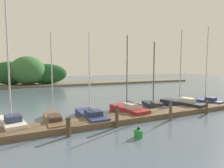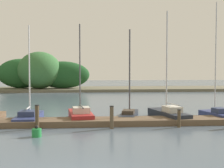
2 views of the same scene
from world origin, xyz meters
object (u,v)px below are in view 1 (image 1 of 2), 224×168
at_px(channel_buoy_0, 138,133).
at_px(sailboat_6, 206,101).
at_px(sailboat_3, 128,109).
at_px(sailboat_2, 91,115).
at_px(sailboat_1, 54,119).
at_px(sailboat_4, 154,104).
at_px(mooring_piling_3, 171,111).
at_px(sailboat_0, 12,121).
at_px(mooring_piling_4, 207,107).
at_px(mooring_piling_1, 69,127).
at_px(mooring_piling_2, 117,117).
at_px(sailboat_5, 181,103).

bearing_deg(channel_buoy_0, sailboat_6, 21.41).
xyz_separation_m(sailboat_3, channel_buoy_0, (-2.05, -4.55, -0.16)).
bearing_deg(sailboat_6, sailboat_2, 78.86).
bearing_deg(sailboat_2, sailboat_1, 84.64).
height_order(sailboat_4, mooring_piling_3, sailboat_4).
xyz_separation_m(sailboat_0, mooring_piling_4, (13.92, -2.89, 0.09)).
bearing_deg(mooring_piling_3, sailboat_6, 19.91).
distance_m(sailboat_1, mooring_piling_1, 2.94).
bearing_deg(mooring_piling_3, sailboat_3, 122.58).
height_order(sailboat_1, sailboat_3, sailboat_3).
bearing_deg(sailboat_0, mooring_piling_1, -148.08).
bearing_deg(mooring_piling_3, mooring_piling_4, 1.21).
height_order(sailboat_2, channel_buoy_0, sailboat_2).
relative_size(sailboat_0, sailboat_2, 1.33).
xyz_separation_m(mooring_piling_2, channel_buoy_0, (0.29, -1.97, -0.47)).
bearing_deg(mooring_piling_2, sailboat_4, 31.67).
relative_size(sailboat_6, mooring_piling_2, 5.70).
height_order(sailboat_0, mooring_piling_4, sailboat_0).
xyz_separation_m(sailboat_2, mooring_piling_2, (0.87, -2.45, 0.36)).
distance_m(mooring_piling_4, channel_buoy_0, 7.95).
height_order(sailboat_6, mooring_piling_2, sailboat_6).
xyz_separation_m(mooring_piling_1, channel_buoy_0, (3.34, -1.73, -0.30)).
bearing_deg(sailboat_0, mooring_piling_3, -118.32).
distance_m(mooring_piling_1, mooring_piling_4, 11.08).
xyz_separation_m(sailboat_5, channel_buoy_0, (-7.78, -4.49, -0.18)).
height_order(mooring_piling_3, mooring_piling_4, mooring_piling_3).
height_order(sailboat_1, sailboat_2, sailboat_2).
distance_m(sailboat_1, mooring_piling_3, 8.12).
relative_size(mooring_piling_1, mooring_piling_4, 0.99).
bearing_deg(sailboat_3, sailboat_6, -98.12).
bearing_deg(mooring_piling_2, sailboat_2, 109.61).
bearing_deg(sailboat_4, mooring_piling_1, 126.65).
distance_m(mooring_piling_1, mooring_piling_3, 7.20).
distance_m(sailboat_0, channel_buoy_0, 7.77).
xyz_separation_m(sailboat_1, sailboat_3, (5.76, -0.08, 0.09)).
height_order(sailboat_3, mooring_piling_1, sailboat_3).
relative_size(sailboat_2, sailboat_3, 0.98).
bearing_deg(sailboat_3, sailboat_4, -81.35).
relative_size(sailboat_0, sailboat_6, 1.05).
height_order(sailboat_2, sailboat_4, sailboat_2).
height_order(sailboat_0, sailboat_3, sailboat_0).
height_order(sailboat_2, mooring_piling_3, sailboat_2).
xyz_separation_m(mooring_piling_1, mooring_piling_4, (11.08, 0.08, 0.00)).
height_order(mooring_piling_1, channel_buoy_0, mooring_piling_1).
distance_m(sailboat_4, mooring_piling_4, 4.35).
relative_size(sailboat_2, mooring_piling_1, 5.93).
bearing_deg(mooring_piling_2, sailboat_0, 155.19).
bearing_deg(sailboat_5, channel_buoy_0, 107.51).
xyz_separation_m(sailboat_2, sailboat_3, (3.21, 0.14, 0.06)).
distance_m(mooring_piling_3, mooring_piling_4, 3.88).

